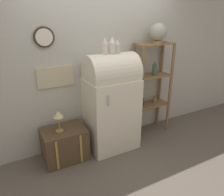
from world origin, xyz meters
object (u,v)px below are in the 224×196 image
(refrigerator, at_px, (111,102))
(vase_left, at_px, (105,46))
(vase_center, at_px, (112,46))
(vase_right, at_px, (117,47))
(globe, at_px, (158,32))
(desk_lamp, at_px, (58,116))
(suitcase_trunk, at_px, (65,144))

(refrigerator, distance_m, vase_left, 0.85)
(vase_center, distance_m, vase_right, 0.09)
(globe, bearing_deg, desk_lamp, -177.42)
(vase_left, height_order, desk_lamp, vase_left)
(suitcase_trunk, distance_m, vase_center, 1.60)
(vase_left, bearing_deg, refrigerator, 1.26)
(suitcase_trunk, relative_size, vase_left, 2.74)
(vase_center, bearing_deg, vase_right, 2.15)
(globe, distance_m, vase_center, 0.89)
(suitcase_trunk, height_order, vase_right, vase_right)
(globe, bearing_deg, vase_left, -175.55)
(vase_center, bearing_deg, refrigerator, 131.24)
(suitcase_trunk, height_order, desk_lamp, desk_lamp)
(vase_left, height_order, vase_center, same)
(vase_right, height_order, desk_lamp, vase_right)
(globe, height_order, vase_center, globe)
(refrigerator, bearing_deg, globe, 4.81)
(refrigerator, xyz_separation_m, vase_center, (0.01, -0.01, 0.85))
(vase_left, bearing_deg, suitcase_trunk, 178.01)
(refrigerator, distance_m, desk_lamp, 0.84)
(globe, height_order, desk_lamp, globe)
(suitcase_trunk, distance_m, desk_lamp, 0.49)
(globe, height_order, vase_right, globe)
(desk_lamp, bearing_deg, refrigerator, 0.21)
(suitcase_trunk, distance_m, globe, 2.26)
(vase_right, bearing_deg, refrigerator, 176.23)
(globe, distance_m, vase_left, 1.00)
(refrigerator, height_order, vase_left, vase_left)
(refrigerator, xyz_separation_m, globe, (0.88, 0.07, 0.99))
(suitcase_trunk, bearing_deg, globe, 1.83)
(refrigerator, distance_m, vase_right, 0.83)
(refrigerator, xyz_separation_m, vase_left, (-0.10, -0.00, 0.85))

